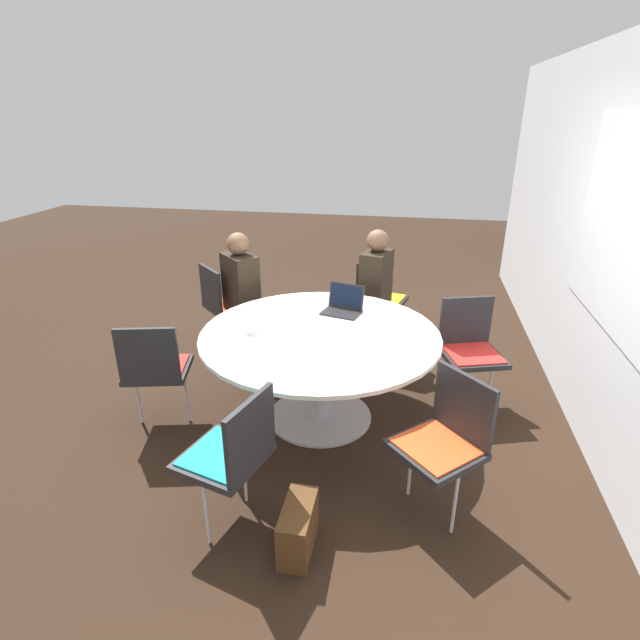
{
  "coord_description": "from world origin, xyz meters",
  "views": [
    {
      "loc": [
        3.24,
        0.61,
        2.22
      ],
      "look_at": [
        0.0,
        0.0,
        0.82
      ],
      "focal_mm": 28.0,
      "sensor_mm": 36.0,
      "label": 1
    }
  ],
  "objects_px": {
    "chair_2": "(155,365)",
    "laptop": "(344,305)",
    "chair_4": "(445,435)",
    "handbag": "(298,528)",
    "coffee_cup": "(250,327)",
    "chair_3": "(232,450)",
    "chair_0": "(376,293)",
    "chair_5": "(470,344)",
    "chair_1": "(224,301)",
    "person_0": "(377,283)",
    "person_1": "(242,287)"
  },
  "relations": [
    {
      "from": "chair_2",
      "to": "laptop",
      "type": "bearing_deg",
      "value": 18.39
    },
    {
      "from": "chair_4",
      "to": "handbag",
      "type": "height_order",
      "value": "chair_4"
    },
    {
      "from": "laptop",
      "to": "coffee_cup",
      "type": "bearing_deg",
      "value": -124.37
    },
    {
      "from": "chair_3",
      "to": "laptop",
      "type": "distance_m",
      "value": 1.66
    },
    {
      "from": "chair_0",
      "to": "coffee_cup",
      "type": "relative_size",
      "value": 9.52
    },
    {
      "from": "chair_3",
      "to": "chair_4",
      "type": "bearing_deg",
      "value": -56.92
    },
    {
      "from": "chair_5",
      "to": "chair_1",
      "type": "bearing_deg",
      "value": -31.84
    },
    {
      "from": "chair_2",
      "to": "chair_5",
      "type": "xyz_separation_m",
      "value": [
        -0.77,
        2.26,
        0.0
      ]
    },
    {
      "from": "chair_5",
      "to": "chair_0",
      "type": "bearing_deg",
      "value": -69.53
    },
    {
      "from": "chair_0",
      "to": "chair_1",
      "type": "bearing_deg",
      "value": -57.35
    },
    {
      "from": "chair_4",
      "to": "laptop",
      "type": "bearing_deg",
      "value": -12.33
    },
    {
      "from": "chair_4",
      "to": "chair_1",
      "type": "bearing_deg",
      "value": 4.17
    },
    {
      "from": "handbag",
      "to": "chair_2",
      "type": "bearing_deg",
      "value": -126.02
    },
    {
      "from": "person_0",
      "to": "coffee_cup",
      "type": "xyz_separation_m",
      "value": [
        1.31,
        -0.82,
        0.05
      ]
    },
    {
      "from": "chair_5",
      "to": "chair_3",
      "type": "bearing_deg",
      "value": 31.36
    },
    {
      "from": "chair_1",
      "to": "chair_2",
      "type": "relative_size",
      "value": 1.0
    },
    {
      "from": "chair_0",
      "to": "handbag",
      "type": "distance_m",
      "value": 2.76
    },
    {
      "from": "coffee_cup",
      "to": "chair_4",
      "type": "bearing_deg",
      "value": 62.45
    },
    {
      "from": "person_1",
      "to": "handbag",
      "type": "bearing_deg",
      "value": -20.83
    },
    {
      "from": "chair_1",
      "to": "person_0",
      "type": "relative_size",
      "value": 0.71
    },
    {
      "from": "chair_2",
      "to": "coffee_cup",
      "type": "bearing_deg",
      "value": 7.15
    },
    {
      "from": "chair_3",
      "to": "coffee_cup",
      "type": "relative_size",
      "value": 9.52
    },
    {
      "from": "coffee_cup",
      "to": "laptop",
      "type": "bearing_deg",
      "value": 131.5
    },
    {
      "from": "chair_1",
      "to": "chair_5",
      "type": "distance_m",
      "value": 2.3
    },
    {
      "from": "chair_4",
      "to": "person_1",
      "type": "relative_size",
      "value": 0.71
    },
    {
      "from": "person_0",
      "to": "chair_4",
      "type": "bearing_deg",
      "value": 29.35
    },
    {
      "from": "chair_0",
      "to": "handbag",
      "type": "relative_size",
      "value": 2.42
    },
    {
      "from": "chair_1",
      "to": "chair_2",
      "type": "distance_m",
      "value": 1.33
    },
    {
      "from": "chair_1",
      "to": "chair_3",
      "type": "distance_m",
      "value": 2.32
    },
    {
      "from": "chair_3",
      "to": "handbag",
      "type": "xyz_separation_m",
      "value": [
        0.1,
        0.38,
        -0.39
      ]
    },
    {
      "from": "chair_4",
      "to": "chair_5",
      "type": "height_order",
      "value": "same"
    },
    {
      "from": "chair_3",
      "to": "chair_5",
      "type": "height_order",
      "value": "same"
    },
    {
      "from": "person_1",
      "to": "coffee_cup",
      "type": "height_order",
      "value": "person_1"
    },
    {
      "from": "chair_1",
      "to": "person_1",
      "type": "relative_size",
      "value": 0.71
    },
    {
      "from": "chair_2",
      "to": "chair_3",
      "type": "relative_size",
      "value": 1.0
    },
    {
      "from": "person_1",
      "to": "coffee_cup",
      "type": "xyz_separation_m",
      "value": [
        0.98,
        0.39,
        0.05
      ]
    },
    {
      "from": "chair_2",
      "to": "chair_5",
      "type": "relative_size",
      "value": 1.0
    },
    {
      "from": "person_0",
      "to": "laptop",
      "type": "relative_size",
      "value": 3.59
    },
    {
      "from": "person_0",
      "to": "laptop",
      "type": "xyz_separation_m",
      "value": [
        0.77,
        -0.21,
        0.06
      ]
    },
    {
      "from": "chair_3",
      "to": "coffee_cup",
      "type": "distance_m",
      "value": 1.12
    },
    {
      "from": "chair_0",
      "to": "laptop",
      "type": "height_order",
      "value": "laptop"
    },
    {
      "from": "chair_1",
      "to": "chair_3",
      "type": "bearing_deg",
      "value": -24.28
    },
    {
      "from": "chair_3",
      "to": "handbag",
      "type": "height_order",
      "value": "chair_3"
    },
    {
      "from": "laptop",
      "to": "chair_3",
      "type": "bearing_deg",
      "value": -89.0
    },
    {
      "from": "chair_1",
      "to": "chair_3",
      "type": "relative_size",
      "value": 1.0
    },
    {
      "from": "person_0",
      "to": "coffee_cup",
      "type": "bearing_deg",
      "value": -17.82
    },
    {
      "from": "chair_0",
      "to": "chair_3",
      "type": "distance_m",
      "value": 2.69
    },
    {
      "from": "person_1",
      "to": "chair_0",
      "type": "bearing_deg",
      "value": 70.13
    },
    {
      "from": "chair_2",
      "to": "chair_4",
      "type": "relative_size",
      "value": 1.0
    },
    {
      "from": "person_0",
      "to": "person_1",
      "type": "xyz_separation_m",
      "value": [
        0.33,
        -1.21,
        0.0
      ]
    }
  ]
}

